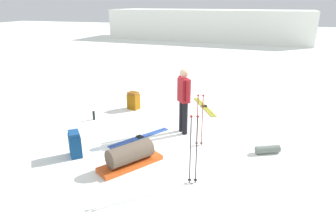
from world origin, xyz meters
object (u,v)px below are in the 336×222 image
(skier_standing, at_px, (184,98))
(thermos_bottle, at_px, (94,115))
(ski_pair_near, at_px, (140,137))
(ski_pair_far, at_px, (204,107))
(gear_sled, at_px, (130,156))
(ski_poles_planted_far, at_px, (194,147))
(backpack_bright, at_px, (75,144))
(ski_poles_planted_near, at_px, (200,118))
(sleeping_mat_rolled, at_px, (268,149))
(backpack_large_dark, at_px, (134,101))

(skier_standing, relative_size, thermos_bottle, 6.54)
(skier_standing, xyz_separation_m, ski_pair_near, (-0.97, -0.65, -0.94))
(ski_pair_far, relative_size, gear_sled, 1.23)
(ski_pair_far, relative_size, ski_poles_planted_far, 1.25)
(backpack_bright, distance_m, ski_poles_planted_near, 2.87)
(ski_pair_near, bearing_deg, ski_poles_planted_near, 0.91)
(ski_pair_near, bearing_deg, sleeping_mat_rolled, 1.81)
(skier_standing, relative_size, ski_pair_near, 1.09)
(skier_standing, height_order, ski_poles_planted_far, skier_standing)
(sleeping_mat_rolled, bearing_deg, backpack_large_dark, 155.24)
(gear_sled, height_order, sleeping_mat_rolled, gear_sled)
(backpack_large_dark, xyz_separation_m, gear_sled, (1.34, -3.30, -0.05))
(backpack_bright, distance_m, gear_sled, 1.34)
(skier_standing, xyz_separation_m, ski_poles_planted_near, (0.55, -0.63, -0.25))
(ski_pair_near, bearing_deg, backpack_large_dark, 116.93)
(skier_standing, relative_size, gear_sled, 1.22)
(ski_pair_near, relative_size, sleeping_mat_rolled, 2.83)
(backpack_bright, xyz_separation_m, thermos_bottle, (-0.73, 2.05, -0.15))
(skier_standing, distance_m, thermos_bottle, 2.83)
(gear_sled, bearing_deg, thermos_bottle, 134.80)
(ski_pair_near, relative_size, ski_pair_far, 0.91)
(ski_poles_planted_near, relative_size, thermos_bottle, 4.90)
(ski_pair_far, height_order, sleeping_mat_rolled, sleeping_mat_rolled)
(backpack_bright, relative_size, sleeping_mat_rolled, 1.05)
(sleeping_mat_rolled, xyz_separation_m, thermos_bottle, (-4.83, 0.67, 0.04))
(ski_pair_far, xyz_separation_m, thermos_bottle, (-2.88, -2.05, 0.12))
(ski_pair_near, distance_m, ski_poles_planted_far, 2.43)
(ski_pair_far, relative_size, backpack_bright, 2.98)
(ski_pair_near, distance_m, ski_poles_planted_near, 1.67)
(backpack_large_dark, bearing_deg, sleeping_mat_rolled, -24.76)
(gear_sled, bearing_deg, backpack_large_dark, 112.05)
(ski_poles_planted_near, distance_m, thermos_bottle, 3.39)
(backpack_large_dark, xyz_separation_m, thermos_bottle, (-0.74, -1.21, -0.14))
(ski_pair_near, height_order, gear_sled, gear_sled)
(skier_standing, height_order, ski_pair_near, skier_standing)
(ski_poles_planted_near, xyz_separation_m, ski_poles_planted_far, (0.20, -1.59, 0.05))
(backpack_large_dark, bearing_deg, ski_pair_near, -63.07)
(ski_poles_planted_near, xyz_separation_m, gear_sled, (-1.19, -1.34, -0.48))
(ski_pair_near, xyz_separation_m, gear_sled, (0.33, -1.31, 0.21))
(ski_poles_planted_near, relative_size, ski_poles_planted_far, 0.93)
(backpack_large_dark, bearing_deg, ski_poles_planted_far, -52.52)
(skier_standing, relative_size, backpack_large_dark, 3.05)
(backpack_bright, bearing_deg, skier_standing, 44.34)
(skier_standing, relative_size, ski_poles_planted_near, 1.33)
(ski_pair_near, bearing_deg, backpack_bright, -128.36)
(backpack_bright, xyz_separation_m, ski_poles_planted_near, (2.53, 1.30, 0.43))
(backpack_large_dark, distance_m, sleeping_mat_rolled, 4.51)
(ski_poles_planted_far, xyz_separation_m, gear_sled, (-1.38, 0.25, -0.54))
(skier_standing, relative_size, ski_poles_planted_far, 1.24)
(gear_sled, bearing_deg, skier_standing, 72.08)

